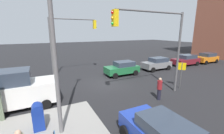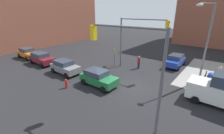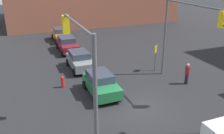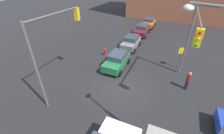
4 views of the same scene
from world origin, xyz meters
The scene contains 10 objects.
ground_plane centered at (0.00, 0.00, 0.00)m, with size 120.00×120.00×0.00m, color black.
traffic_signal_nw_corner centered at (-2.07, 4.50, 4.68)m, with size 6.27×0.36×6.50m.
traffic_signal_se_corner centered at (2.44, -4.50, 4.63)m, with size 5.42×0.36×6.50m.
warning_sign_two_way centered at (-5.40, 4.28, 1.64)m, with size 0.48×0.48×2.40m.
fire_hydrant centered at (-5.00, -4.20, 0.49)m, with size 0.26×0.26×0.94m.
sedan_gray centered at (-8.36, -1.92, 0.84)m, with size 3.97×2.02×1.62m.
coupe_green centered at (-2.89, -1.76, 0.84)m, with size 3.96×2.02×1.62m.
sedan_orange centered at (-18.85, -1.69, 0.84)m, with size 4.06×2.02×1.62m.
hatchback_maroon centered at (-14.10, -1.87, 0.84)m, with size 4.39×2.02×1.62m.
pedestrian_waiting centered at (-2.00, 5.20, 0.91)m, with size 0.36×0.36×1.74m.
Camera 3 is at (12.82, -7.08, 8.63)m, focal length 40.00 mm.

